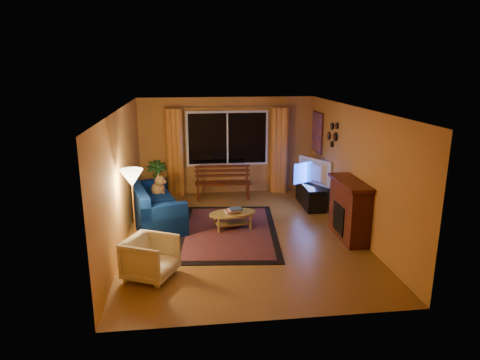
{
  "coord_description": "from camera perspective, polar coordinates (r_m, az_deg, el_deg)",
  "views": [
    {
      "loc": [
        -1.01,
        -7.91,
        3.27
      ],
      "look_at": [
        0.0,
        0.3,
        1.05
      ],
      "focal_mm": 32.0,
      "sensor_mm": 36.0,
      "label": 1
    }
  ],
  "objects": [
    {
      "name": "armchair",
      "position": [
        6.98,
        -11.85,
        -9.88
      ],
      "size": [
        0.91,
        0.93,
        0.74
      ],
      "primitive_type": "imported",
      "rotation": [
        0.0,
        0.0,
        1.12
      ],
      "color": "beige",
      "rests_on": "ground"
    },
    {
      "name": "tv_console",
      "position": [
        10.41,
        9.38,
        -1.96
      ],
      "size": [
        0.45,
        1.28,
        0.53
      ],
      "primitive_type": "cube",
      "rotation": [
        0.0,
        0.0,
        -0.02
      ],
      "color": "black",
      "rests_on": "ground"
    },
    {
      "name": "sofa",
      "position": [
        9.32,
        -11.27,
        -3.02
      ],
      "size": [
        1.42,
        2.29,
        0.86
      ],
      "primitive_type": "cube",
      "rotation": [
        0.0,
        0.0,
        0.26
      ],
      "color": "#041543",
      "rests_on": "ground"
    },
    {
      "name": "wall_back",
      "position": [
        11.15,
        -1.71,
        4.59
      ],
      "size": [
        4.5,
        0.02,
        2.5
      ],
      "primitive_type": "cube",
      "color": "#C68037",
      "rests_on": "ground"
    },
    {
      "name": "bench",
      "position": [
        10.79,
        -2.29,
        -1.46
      ],
      "size": [
        1.4,
        0.45,
        0.42
      ],
      "primitive_type": "cube",
      "rotation": [
        0.0,
        0.0,
        -0.03
      ],
      "color": "#421709",
      "rests_on": "ground"
    },
    {
      "name": "dog",
      "position": [
        9.7,
        -10.87,
        -0.7
      ],
      "size": [
        0.35,
        0.48,
        0.52
      ],
      "primitive_type": null,
      "rotation": [
        0.0,
        0.0,
        0.0
      ],
      "color": "#A06D3B",
      "rests_on": "sofa"
    },
    {
      "name": "rug",
      "position": [
        8.77,
        -1.56,
        -6.8
      ],
      "size": [
        2.25,
        3.26,
        0.02
      ],
      "primitive_type": "cube",
      "rotation": [
        0.0,
        0.0,
        -0.1
      ],
      "color": "maroon",
      "rests_on": "ground"
    },
    {
      "name": "window",
      "position": [
        11.05,
        -1.69,
        5.55
      ],
      "size": [
        2.0,
        0.02,
        1.3
      ],
      "primitive_type": "cube",
      "color": "black",
      "rests_on": "wall_back"
    },
    {
      "name": "mirror_cluster",
      "position": [
        9.86,
        12.19,
        6.12
      ],
      "size": [
        0.06,
        0.6,
        0.56
      ],
      "primitive_type": null,
      "color": "black",
      "rests_on": "wall_right"
    },
    {
      "name": "wall_right",
      "position": [
        8.79,
        15.03,
        1.22
      ],
      "size": [
        0.02,
        6.0,
        2.5
      ],
      "primitive_type": "cube",
      "color": "#C68037",
      "rests_on": "ground"
    },
    {
      "name": "floor_lamp",
      "position": [
        7.8,
        -13.95,
        -4.11
      ],
      "size": [
        0.27,
        0.27,
        1.54
      ],
      "primitive_type": "cylinder",
      "rotation": [
        0.0,
        0.0,
        -0.05
      ],
      "color": "#BF8C3F",
      "rests_on": "ground"
    },
    {
      "name": "floor",
      "position": [
        8.62,
        0.25,
        -7.34
      ],
      "size": [
        4.5,
        6.0,
        0.02
      ],
      "primitive_type": "cube",
      "color": "brown",
      "rests_on": "ground"
    },
    {
      "name": "television",
      "position": [
        10.26,
        9.52,
        1.08
      ],
      "size": [
        0.62,
        1.0,
        0.61
      ],
      "primitive_type": "imported",
      "rotation": [
        0.0,
        0.0,
        2.06
      ],
      "color": "black",
      "rests_on": "tv_console"
    },
    {
      "name": "coffee_table",
      "position": [
        8.85,
        -1.01,
        -5.42
      ],
      "size": [
        1.14,
        1.14,
        0.36
      ],
      "primitive_type": "cylinder",
      "rotation": [
        0.0,
        0.0,
        0.18
      ],
      "color": "olive",
      "rests_on": "ground"
    },
    {
      "name": "wall_left",
      "position": [
        8.26,
        -15.5,
        0.3
      ],
      "size": [
        0.02,
        6.0,
        2.5
      ],
      "primitive_type": "cube",
      "color": "#C68037",
      "rests_on": "ground"
    },
    {
      "name": "painting",
      "position": [
        10.97,
        10.25,
        6.3
      ],
      "size": [
        0.04,
        0.76,
        0.96
      ],
      "primitive_type": "cube",
      "color": "#E94D2A",
      "rests_on": "wall_right"
    },
    {
      "name": "ceiling",
      "position": [
        8.01,
        0.27,
        9.58
      ],
      "size": [
        4.5,
        6.0,
        0.02
      ],
      "primitive_type": "cube",
      "color": "white",
      "rests_on": "ground"
    },
    {
      "name": "fireplace",
      "position": [
        8.55,
        14.39,
        -4.01
      ],
      "size": [
        0.4,
        1.2,
        1.1
      ],
      "primitive_type": "cube",
      "color": "maroon",
      "rests_on": "ground"
    },
    {
      "name": "potted_plant",
      "position": [
        11.05,
        -11.04,
        0.07
      ],
      "size": [
        0.63,
        0.63,
        0.94
      ],
      "primitive_type": "imported",
      "rotation": [
        0.0,
        0.0,
        0.23
      ],
      "color": "#235B1E",
      "rests_on": "ground"
    },
    {
      "name": "curtain_left",
      "position": [
        11.0,
        -8.67,
        3.59
      ],
      "size": [
        0.36,
        0.36,
        2.24
      ],
      "primitive_type": "cylinder",
      "color": "orange",
      "rests_on": "ground"
    },
    {
      "name": "curtain_right",
      "position": [
        11.25,
        5.23,
        3.95
      ],
      "size": [
        0.36,
        0.36,
        2.24
      ],
      "primitive_type": "cylinder",
      "color": "orange",
      "rests_on": "ground"
    },
    {
      "name": "curtain_rod",
      "position": [
        10.9,
        -1.7,
        9.66
      ],
      "size": [
        3.2,
        0.03,
        0.03
      ],
      "primitive_type": "cylinder",
      "rotation": [
        0.0,
        1.57,
        0.0
      ],
      "color": "#BF8C3F",
      "rests_on": "wall_back"
    }
  ]
}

